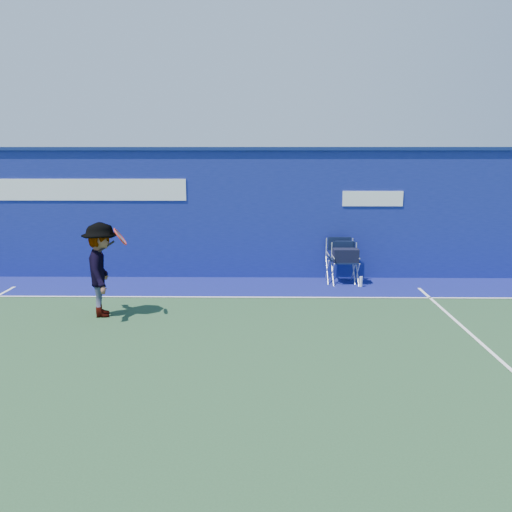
{
  "coord_description": "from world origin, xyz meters",
  "views": [
    {
      "loc": [
        1.06,
        -7.64,
        3.0
      ],
      "look_at": [
        0.92,
        2.6,
        1.0
      ],
      "focal_mm": 38.0,
      "sensor_mm": 36.0,
      "label": 1
    }
  ],
  "objects_px": {
    "directors_chair_left": "(345,266)",
    "water_bottle": "(361,282)",
    "tennis_player": "(102,270)",
    "directors_chair_right": "(340,269)"
  },
  "relations": [
    {
      "from": "water_bottle",
      "to": "directors_chair_right",
      "type": "bearing_deg",
      "value": 132.58
    },
    {
      "from": "directors_chair_left",
      "to": "tennis_player",
      "type": "relative_size",
      "value": 0.55
    },
    {
      "from": "directors_chair_left",
      "to": "water_bottle",
      "type": "relative_size",
      "value": 4.03
    },
    {
      "from": "directors_chair_left",
      "to": "directors_chair_right",
      "type": "xyz_separation_m",
      "value": [
        -0.08,
        0.15,
        -0.09
      ]
    },
    {
      "from": "directors_chair_right",
      "to": "tennis_player",
      "type": "xyz_separation_m",
      "value": [
        -4.72,
        -2.64,
        0.55
      ]
    },
    {
      "from": "directors_chair_right",
      "to": "tennis_player",
      "type": "bearing_deg",
      "value": -150.81
    },
    {
      "from": "water_bottle",
      "to": "tennis_player",
      "type": "height_order",
      "value": "tennis_player"
    },
    {
      "from": "water_bottle",
      "to": "tennis_player",
      "type": "bearing_deg",
      "value": -156.82
    },
    {
      "from": "directors_chair_right",
      "to": "tennis_player",
      "type": "height_order",
      "value": "tennis_player"
    },
    {
      "from": "directors_chair_right",
      "to": "tennis_player",
      "type": "distance_m",
      "value": 5.44
    }
  ]
}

